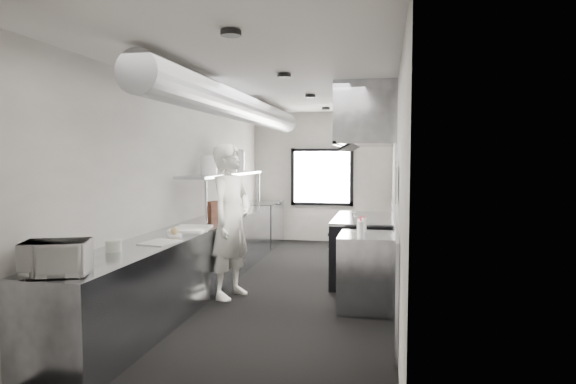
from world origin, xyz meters
The scene contains 35 objects.
floor centered at (0.00, 0.00, 0.00)m, with size 3.00×8.00×0.01m, color black.
ceiling centered at (0.00, 0.00, 2.80)m, with size 3.00×8.00×0.01m, color beige.
wall_back centered at (0.00, 4.00, 1.40)m, with size 3.00×0.02×2.80m, color beige.
wall_front centered at (0.00, -4.00, 1.40)m, with size 3.00×0.02×2.80m, color beige.
wall_left centered at (-1.50, 0.00, 1.40)m, with size 0.02×8.00×2.80m, color beige.
wall_right centered at (1.50, 0.00, 1.40)m, with size 0.02×8.00×2.80m, color beige.
wall_cladding centered at (1.48, 0.30, 0.55)m, with size 0.03×5.50×1.10m, color gray.
hvac_duct centered at (-0.70, 0.40, 2.55)m, with size 0.40×0.40×6.40m, color gray.
service_window centered at (0.00, 3.96, 1.40)m, with size 1.36×0.05×1.25m.
exhaust_hood centered at (1.10, 0.70, 2.39)m, with size 0.81×2.20×0.88m.
prep_counter centered at (-1.15, -0.50, 0.45)m, with size 0.70×6.00×0.90m, color gray.
pass_shelf centered at (-1.19, 1.00, 1.54)m, with size 0.45×3.00×0.68m.
range centered at (1.04, 0.70, 0.47)m, with size 0.88×1.60×0.94m.
bottle_station centered at (1.15, -0.70, 0.45)m, with size 0.65×0.80×0.90m, color gray.
far_work_table centered at (-1.15, 3.20, 0.45)m, with size 0.70×1.20×0.90m, color gray.
notice_sheet_a centered at (1.47, -1.20, 1.60)m, with size 0.02×0.28×0.38m, color white.
notice_sheet_b centered at (1.47, -1.55, 1.55)m, with size 0.02×0.28×0.38m, color white.
line_cook centered at (-0.60, -0.56, 1.00)m, with size 0.73×0.48×2.00m, color white.
microwave centered at (-1.16, -3.27, 1.04)m, with size 0.45×0.34×0.27m, color silver.
deli_tub_a centered at (-1.29, -2.82, 0.95)m, with size 0.13×0.13×0.10m, color #AEB6A7.
deli_tub_b centered at (-1.25, -2.29, 0.96)m, with size 0.16×0.16×0.11m, color #AEB6A7.
newspaper centered at (-1.03, -1.74, 0.91)m, with size 0.32×0.40×0.01m, color silver.
small_plate centered at (-1.07, -1.25, 0.91)m, with size 0.17×0.17×0.01m, color white.
pastry centered at (-1.07, -1.25, 0.96)m, with size 0.09×0.09×0.09m, color tan.
cutting_board centered at (-1.10, -0.70, 0.91)m, with size 0.45×0.59×0.02m, color white.
knife_block centered at (-1.27, 0.60, 1.02)m, with size 0.10×0.22×0.25m, color brown.
plate_stack_a centered at (-1.23, 0.35, 1.71)m, with size 0.24×0.24×0.28m, color white.
plate_stack_b centered at (-1.20, 0.85, 1.74)m, with size 0.27×0.27×0.35m, color white.
plate_stack_c centered at (-1.20, 1.30, 1.73)m, with size 0.23×0.23×0.33m, color white.
plate_stack_d centered at (-1.17, 1.60, 1.77)m, with size 0.26×0.26×0.40m, color white.
squeeze_bottle_a centered at (1.09, -0.97, 1.00)m, with size 0.06×0.06×0.19m, color white.
squeeze_bottle_b centered at (1.08, -0.84, 0.99)m, with size 0.06×0.06×0.19m, color white.
squeeze_bottle_c centered at (1.07, -0.73, 0.99)m, with size 0.06×0.06×0.19m, color white.
squeeze_bottle_d centered at (1.11, -0.52, 0.98)m, with size 0.06×0.06×0.17m, color white.
squeeze_bottle_e centered at (1.07, -0.43, 0.98)m, with size 0.05×0.05×0.16m, color white.
Camera 1 is at (1.38, -6.69, 1.83)m, focal length 30.97 mm.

